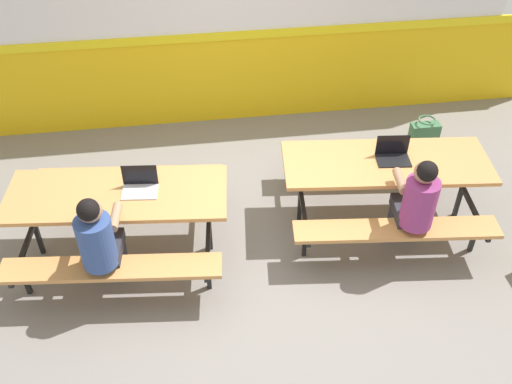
{
  "coord_description": "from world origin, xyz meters",
  "views": [
    {
      "loc": [
        -0.59,
        -4.21,
        4.16
      ],
      "look_at": [
        0.0,
        0.03,
        0.55
      ],
      "focal_mm": 41.07,
      "sensor_mm": 36.0,
      "label": 1
    }
  ],
  "objects_px": {
    "picnic_table_right": "(385,174)",
    "student_nearer": "(99,239)",
    "laptop_dark": "(393,155)",
    "picnic_table_left": "(119,207)",
    "student_further": "(416,201)",
    "laptop_silver": "(140,186)",
    "tote_bag_bright": "(424,136)"
  },
  "relations": [
    {
      "from": "student_further",
      "to": "tote_bag_bright",
      "type": "relative_size",
      "value": 2.81
    },
    {
      "from": "student_nearer",
      "to": "laptop_dark",
      "type": "relative_size",
      "value": 3.55
    },
    {
      "from": "laptop_dark",
      "to": "laptop_silver",
      "type": "bearing_deg",
      "value": -176.68
    },
    {
      "from": "picnic_table_left",
      "to": "student_nearer",
      "type": "relative_size",
      "value": 1.71
    },
    {
      "from": "picnic_table_right",
      "to": "tote_bag_bright",
      "type": "height_order",
      "value": "picnic_table_right"
    },
    {
      "from": "laptop_dark",
      "to": "student_further",
      "type": "bearing_deg",
      "value": -86.88
    },
    {
      "from": "picnic_table_left",
      "to": "laptop_dark",
      "type": "height_order",
      "value": "laptop_dark"
    },
    {
      "from": "picnic_table_left",
      "to": "laptop_dark",
      "type": "relative_size",
      "value": 6.08
    },
    {
      "from": "laptop_silver",
      "to": "tote_bag_bright",
      "type": "height_order",
      "value": "laptop_silver"
    },
    {
      "from": "picnic_table_right",
      "to": "student_nearer",
      "type": "distance_m",
      "value": 2.79
    },
    {
      "from": "picnic_table_right",
      "to": "student_further",
      "type": "xyz_separation_m",
      "value": [
        0.1,
        -0.57,
        0.13
      ]
    },
    {
      "from": "student_further",
      "to": "laptop_dark",
      "type": "relative_size",
      "value": 3.55
    },
    {
      "from": "student_nearer",
      "to": "laptop_dark",
      "type": "distance_m",
      "value": 2.85
    },
    {
      "from": "student_nearer",
      "to": "laptop_dark",
      "type": "height_order",
      "value": "student_nearer"
    },
    {
      "from": "student_nearer",
      "to": "tote_bag_bright",
      "type": "xyz_separation_m",
      "value": [
        3.58,
        1.78,
        -0.51
      ]
    },
    {
      "from": "laptop_dark",
      "to": "student_nearer",
      "type": "bearing_deg",
      "value": -165.72
    },
    {
      "from": "picnic_table_right",
      "to": "picnic_table_left",
      "type": "bearing_deg",
      "value": -177.23
    },
    {
      "from": "picnic_table_right",
      "to": "student_nearer",
      "type": "height_order",
      "value": "student_nearer"
    },
    {
      "from": "laptop_dark",
      "to": "tote_bag_bright",
      "type": "height_order",
      "value": "laptop_dark"
    },
    {
      "from": "laptop_silver",
      "to": "laptop_dark",
      "type": "bearing_deg",
      "value": 3.32
    },
    {
      "from": "student_nearer",
      "to": "student_further",
      "type": "distance_m",
      "value": 2.8
    },
    {
      "from": "laptop_silver",
      "to": "laptop_dark",
      "type": "relative_size",
      "value": 1.0
    },
    {
      "from": "student_nearer",
      "to": "laptop_dark",
      "type": "xyz_separation_m",
      "value": [
        2.76,
        0.7,
        0.08
      ]
    },
    {
      "from": "picnic_table_right",
      "to": "laptop_dark",
      "type": "xyz_separation_m",
      "value": [
        0.06,
        0.03,
        0.21
      ]
    },
    {
      "from": "tote_bag_bright",
      "to": "picnic_table_right",
      "type": "bearing_deg",
      "value": -128.68
    },
    {
      "from": "picnic_table_left",
      "to": "picnic_table_right",
      "type": "height_order",
      "value": "same"
    },
    {
      "from": "student_further",
      "to": "tote_bag_bright",
      "type": "height_order",
      "value": "student_further"
    },
    {
      "from": "picnic_table_left",
      "to": "tote_bag_bright",
      "type": "height_order",
      "value": "picnic_table_left"
    },
    {
      "from": "laptop_silver",
      "to": "picnic_table_right",
      "type": "bearing_deg",
      "value": 2.65
    },
    {
      "from": "student_further",
      "to": "laptop_silver",
      "type": "xyz_separation_m",
      "value": [
        -2.46,
        0.46,
        0.08
      ]
    },
    {
      "from": "laptop_dark",
      "to": "tote_bag_bright",
      "type": "xyz_separation_m",
      "value": [
        0.82,
        1.07,
        -0.59
      ]
    },
    {
      "from": "tote_bag_bright",
      "to": "student_nearer",
      "type": "bearing_deg",
      "value": -153.64
    }
  ]
}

